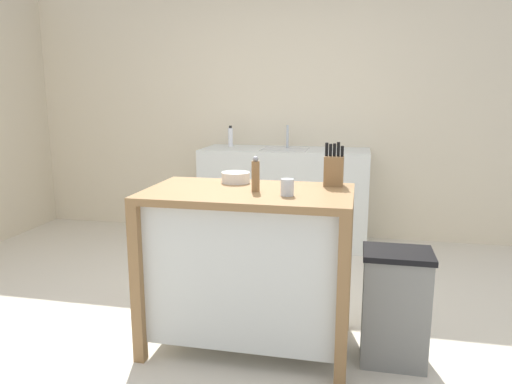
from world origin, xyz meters
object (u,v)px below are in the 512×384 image
kitchen_island (249,260)px  pepper_grinder (256,175)px  drinking_cup (287,187)px  sink_faucet (287,136)px  knife_block (334,170)px  trash_bin (395,307)px  bottle_spray_cleaner (230,137)px  bowl_ceramic_wide (236,177)px

kitchen_island → pepper_grinder: size_ratio=5.90×
drinking_cup → sink_faucet: sink_faucet is taller
knife_block → trash_bin: size_ratio=0.40×
trash_bin → bottle_spray_cleaner: 2.71m
bowl_ceramic_wide → drinking_cup: bearing=-40.8°
kitchen_island → drinking_cup: bearing=-22.7°
knife_block → bowl_ceramic_wide: knife_block is taller
knife_block → bottle_spray_cleaner: bearing=120.6°
kitchen_island → bowl_ceramic_wide: (-0.13, 0.21, 0.44)m
drinking_cup → sink_faucet: (-0.34, 2.26, 0.07)m
trash_bin → knife_block: bearing=145.0°
drinking_cup → bottle_spray_cleaner: 2.42m
bowl_ceramic_wide → trash_bin: 1.15m
kitchen_island → sink_faucet: (-0.11, 2.17, 0.52)m
kitchen_island → drinking_cup: drinking_cup is taller
bowl_ceramic_wide → bottle_spray_cleaner: (-0.55, 1.93, 0.07)m
sink_faucet → bottle_spray_cleaner: 0.57m
kitchen_island → trash_bin: bearing=-1.3°
bowl_ceramic_wide → drinking_cup: 0.47m
bowl_ceramic_wide → pepper_grinder: (0.17, -0.23, 0.06)m
pepper_grinder → sink_faucet: (-0.15, 2.19, 0.02)m
sink_faucet → pepper_grinder: bearing=-86.0°
trash_bin → kitchen_island: bearing=178.7°
sink_faucet → knife_block: bearing=-74.0°
drinking_cup → bottle_spray_cleaner: bearing=112.1°
kitchen_island → bottle_spray_cleaner: bearing=107.6°
knife_block → bottle_spray_cleaner: knife_block is taller
knife_block → bottle_spray_cleaner: 2.22m
sink_faucet → trash_bin: bearing=-67.3°
knife_block → trash_bin: 0.82m
drinking_cup → pepper_grinder: pepper_grinder is taller
pepper_grinder → bottle_spray_cleaner: (-0.72, 2.16, 0.01)m
drinking_cup → bowl_ceramic_wide: bearing=139.2°
pepper_grinder → trash_bin: pepper_grinder is taller
pepper_grinder → knife_block: bearing=32.3°
kitchen_island → trash_bin: size_ratio=1.81×
pepper_grinder → trash_bin: (0.76, 0.00, -0.69)m
trash_bin → sink_faucet: bearing=112.7°
bottle_spray_cleaner → sink_faucet: bearing=2.4°
bowl_ceramic_wide → bottle_spray_cleaner: 2.01m
kitchen_island → bowl_ceramic_wide: bearing=120.9°
knife_block → drinking_cup: (-0.22, -0.33, -0.05)m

